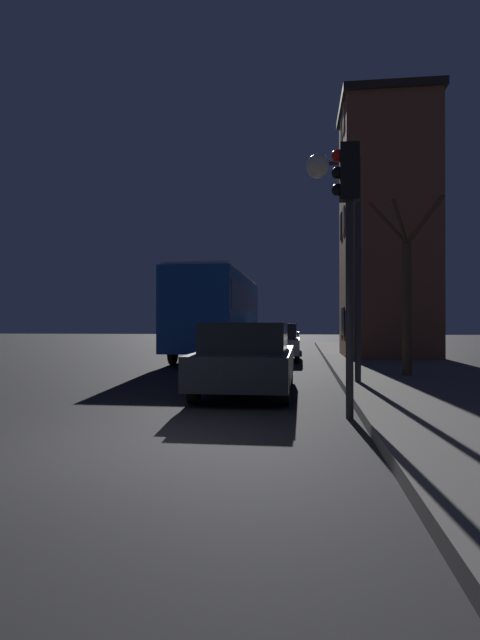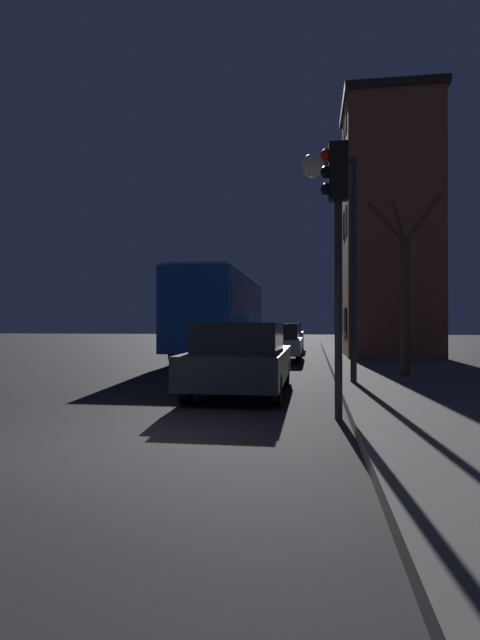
% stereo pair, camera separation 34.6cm
% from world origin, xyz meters
% --- Properties ---
extents(ground_plane, '(120.00, 120.00, 0.00)m').
position_xyz_m(ground_plane, '(0.00, 0.00, 0.00)').
color(ground_plane, black).
extents(brick_building, '(3.75, 3.92, 10.27)m').
position_xyz_m(brick_building, '(5.56, 15.03, 5.33)').
color(brick_building, brown).
rests_on(brick_building, sidewalk).
extents(streetlamp, '(1.24, 0.54, 5.20)m').
position_xyz_m(streetlamp, '(2.87, 5.93, 4.21)').
color(streetlamp, '#28282B').
rests_on(streetlamp, sidewalk).
extents(traffic_light, '(0.43, 0.24, 4.33)m').
position_xyz_m(traffic_light, '(2.87, 2.37, 3.10)').
color(traffic_light, '#28282B').
rests_on(traffic_light, ground).
extents(bare_tree, '(1.59, 1.53, 4.52)m').
position_xyz_m(bare_tree, '(4.80, 7.42, 2.31)').
color(bare_tree, '#473323').
rests_on(bare_tree, sidewalk).
extents(bus, '(2.43, 10.12, 3.52)m').
position_xyz_m(bus, '(-1.34, 15.15, 2.10)').
color(bus, '#194793').
rests_on(bus, ground).
extents(car_near_lane, '(1.87, 4.64, 1.51)m').
position_xyz_m(car_near_lane, '(1.00, 4.93, 0.78)').
color(car_near_lane, black).
rests_on(car_near_lane, ground).
extents(car_mid_lane, '(1.88, 4.06, 1.48)m').
position_xyz_m(car_mid_lane, '(1.12, 14.27, 0.76)').
color(car_mid_lane, beige).
rests_on(car_mid_lane, ground).
extents(car_far_lane, '(1.84, 3.92, 1.50)m').
position_xyz_m(car_far_lane, '(1.07, 20.87, 0.80)').
color(car_far_lane, navy).
rests_on(car_far_lane, ground).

